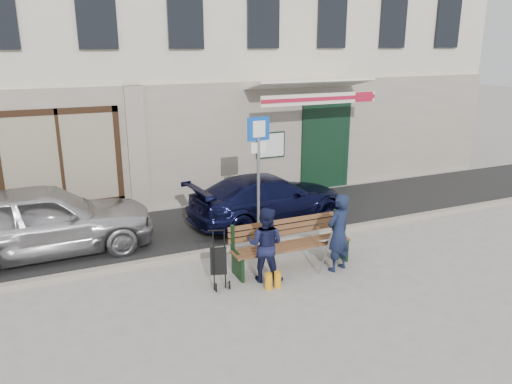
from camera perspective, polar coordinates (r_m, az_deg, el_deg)
ground at (r=9.36m, az=1.70°, el=-9.94°), size 80.00×80.00×0.00m
asphalt_lane at (r=12.00m, az=-4.70°, el=-3.82°), size 60.00×3.20×0.01m
curb at (r=10.58m, az=-1.82°, el=-6.32°), size 60.00×0.18×0.12m
building at (r=16.42m, az=-11.68°, el=19.08°), size 20.00×8.27×10.00m
car_silver at (r=11.00m, az=-23.28°, el=-2.99°), size 4.43×1.86×1.50m
car_navy at (r=12.10m, az=1.43°, el=-0.71°), size 4.15×2.07×1.16m
parking_sign at (r=10.66m, az=0.28°, el=3.84°), size 0.50×0.08×2.72m
bench at (r=9.68m, az=3.81°, el=-6.07°), size 2.40×1.17×0.98m
man at (r=9.56m, az=9.41°, el=-4.60°), size 0.64×0.51×1.52m
woman at (r=9.05m, az=1.07°, el=-6.02°), size 0.86×0.84×1.40m
stroller at (r=8.98m, az=-4.29°, el=-8.01°), size 0.36×0.46×1.02m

